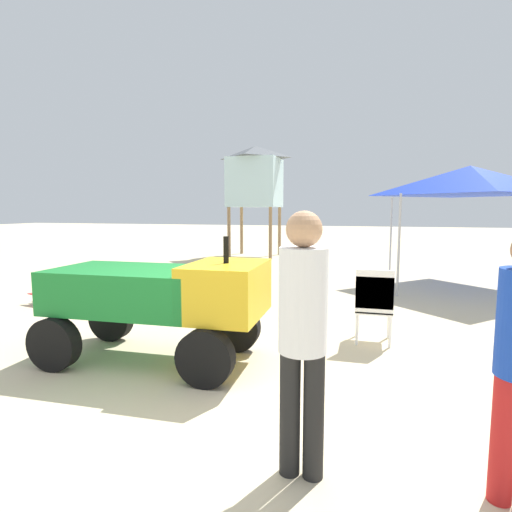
# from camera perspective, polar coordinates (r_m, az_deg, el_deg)

# --- Properties ---
(ground) EXTENTS (80.00, 80.00, 0.00)m
(ground) POSITION_cam_1_polar(r_m,az_deg,el_deg) (4.56, -5.14, -16.74)
(ground) COLOR beige
(utility_cart) EXTENTS (2.57, 1.33, 1.50)m
(utility_cart) POSITION_cam_1_polar(r_m,az_deg,el_deg) (4.97, -13.02, -5.43)
(utility_cart) COLOR #197A2D
(utility_cart) RESTS_ON ground
(stacked_plastic_chairs) EXTENTS (0.48, 0.48, 1.02)m
(stacked_plastic_chairs) POSITION_cam_1_polar(r_m,az_deg,el_deg) (5.72, 16.03, -5.81)
(stacked_plastic_chairs) COLOR white
(stacked_plastic_chairs) RESTS_ON ground
(surfboard_pile) EXTENTS (2.53, 0.83, 0.24)m
(surfboard_pile) POSITION_cam_1_polar(r_m,az_deg,el_deg) (8.24, -23.63, -5.79)
(surfboard_pile) COLOR green
(surfboard_pile) RESTS_ON ground
(lifeguard_near_left) EXTENTS (0.32, 0.32, 1.79)m
(lifeguard_near_left) POSITION_cam_1_polar(r_m,az_deg,el_deg) (2.75, 6.50, -9.65)
(lifeguard_near_left) COLOR black
(lifeguard_near_left) RESTS_ON ground
(popup_canopy) EXTENTS (3.21, 3.21, 2.78)m
(popup_canopy) POSITION_cam_1_polar(r_m,az_deg,el_deg) (10.71, 27.46, 9.24)
(popup_canopy) COLOR #B2B2B7
(popup_canopy) RESTS_ON ground
(lifeguard_tower) EXTENTS (1.98, 1.98, 4.12)m
(lifeguard_tower) POSITION_cam_1_polar(r_m,az_deg,el_deg) (15.68, -0.13, 10.93)
(lifeguard_tower) COLOR olive
(lifeguard_tower) RESTS_ON ground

